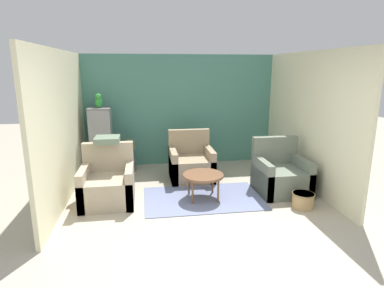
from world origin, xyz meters
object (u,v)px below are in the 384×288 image
object	(u,v)px
coffee_table	(203,176)
armchair_left	(108,185)
potted_plant	(129,152)
birdcage	(101,143)
armchair_middle	(191,164)
wicker_basket	(303,200)
parrot	(99,101)
armchair_right	(280,176)

from	to	relation	value
coffee_table	armchair_left	bearing A→B (deg)	176.53
potted_plant	birdcage	bearing A→B (deg)	-174.96
armchair_middle	wicker_basket	world-z (taller)	armchair_middle
armchair_middle	coffee_table	bearing A→B (deg)	-87.40
coffee_table	potted_plant	size ratio (longest dim) A/B	0.95
armchair_left	wicker_basket	world-z (taller)	armchair_left
parrot	wicker_basket	world-z (taller)	parrot
potted_plant	armchair_left	bearing A→B (deg)	-100.22
armchair_right	birdcage	world-z (taller)	birdcage
armchair_right	armchair_middle	distance (m)	1.79
potted_plant	coffee_table	bearing A→B (deg)	-53.46
armchair_left	parrot	distance (m)	2.06
potted_plant	armchair_middle	bearing A→B (deg)	-28.76
armchair_left	wicker_basket	distance (m)	3.23
armchair_left	potted_plant	bearing A→B (deg)	79.78
armchair_left	birdcage	world-z (taller)	birdcage
armchair_right	wicker_basket	distance (m)	0.74
armchair_right	potted_plant	world-z (taller)	armchair_right
armchair_left	parrot	bearing A→B (deg)	99.46
armchair_left	armchair_middle	xyz separation A→B (m)	(1.56, 0.98, 0.00)
armchair_middle	parrot	world-z (taller)	parrot
wicker_basket	armchair_left	bearing A→B (deg)	167.38
armchair_right	parrot	xyz separation A→B (m)	(-3.34, 1.61, 1.25)
armchair_left	birdcage	xyz separation A→B (m)	(-0.27, 1.62, 0.37)
armchair_left	armchair_right	world-z (taller)	same
birdcage	coffee_table	bearing A→B (deg)	-42.39
parrot	wicker_basket	bearing A→B (deg)	-34.23
armchair_middle	wicker_basket	distance (m)	2.32
coffee_table	armchair_right	size ratio (longest dim) A/B	0.73
armchair_left	wicker_basket	bearing A→B (deg)	-12.62
armchair_middle	potted_plant	xyz separation A→B (m)	(-1.26, 0.69, 0.13)
coffee_table	armchair_middle	xyz separation A→B (m)	(-0.05, 1.07, -0.10)
birdcage	wicker_basket	bearing A→B (deg)	-34.20
armchair_left	coffee_table	bearing A→B (deg)	-3.47
birdcage	potted_plant	world-z (taller)	birdcage
potted_plant	wicker_basket	bearing A→B (deg)	-39.81
coffee_table	armchair_right	distance (m)	1.46
armchair_left	parrot	xyz separation A→B (m)	(-0.27, 1.62, 1.25)
armchair_middle	parrot	distance (m)	2.31
wicker_basket	armchair_right	bearing A→B (deg)	96.60
birdcage	wicker_basket	size ratio (longest dim) A/B	3.94
parrot	potted_plant	distance (m)	1.25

